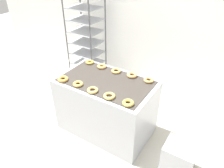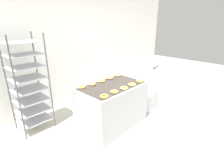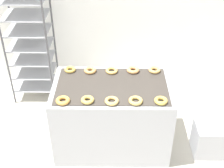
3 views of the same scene
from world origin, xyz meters
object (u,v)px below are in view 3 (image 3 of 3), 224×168
Objects in this scene: glaze_bin at (210,139)px; donut_near_left at (88,100)px; donut_near_center at (112,101)px; donut_far_leftmost at (70,70)px; baking_rack_cart at (29,38)px; donut_near_right at (136,101)px; donut_far_rightmost at (154,70)px; fryer_machine at (112,116)px; donut_far_left at (90,70)px; donut_far_right at (133,70)px; donut_far_center at (112,71)px; donut_near_leftmost at (63,100)px; donut_near_rightmost at (161,101)px.

donut_near_left is at bearing -173.86° from glaze_bin.
glaze_bin is at bearing 6.14° from donut_near_left.
donut_near_left is 0.24m from donut_near_center.
donut_near_left reaches higher than donut_far_leftmost.
glaze_bin is at bearing -26.95° from baking_rack_cart.
donut_far_leftmost is at bearing 141.53° from donut_near_right.
baking_rack_cart is 13.35× the size of donut_far_rightmost.
glaze_bin is at bearing -32.89° from donut_far_rightmost.
donut_near_center is at bearing -89.50° from fryer_machine.
donut_far_left is (-0.25, 0.56, 0.00)m from donut_near_center.
donut_far_leftmost is (-0.72, 0.57, -0.00)m from donut_near_right.
donut_far_right is at bearing -179.32° from donut_far_rightmost.
fryer_machine is 0.71m from donut_far_leftmost.
donut_near_right is (0.23, 0.01, 0.00)m from donut_near_center.
donut_near_right is at bearing 1.55° from donut_near_center.
fryer_machine reaches higher than glaze_bin.
donut_far_leftmost is at bearing 149.19° from fryer_machine.
donut_near_left is 0.73m from donut_far_right.
donut_far_center is (0.24, -0.00, -0.00)m from donut_far_left.
donut_far_right is at bearing 90.00° from donut_near_right.
donut_near_center is 0.98× the size of donut_near_right.
donut_far_leftmost is (0.00, 0.58, -0.00)m from donut_near_leftmost.
donut_far_left reaches higher than donut_near_left.
donut_near_right is 0.25m from donut_near_rightmost.
donut_near_right is at bearing -38.47° from donut_far_leftmost.
donut_near_center is at bearing -179.13° from donut_near_rightmost.
donut_far_left is 0.73m from donut_far_rightmost.
donut_near_left reaches higher than fryer_machine.
donut_near_leftmost is at bearing -141.51° from donut_far_right.
fryer_machine is at bearing -88.56° from donut_far_center.
donut_near_rightmost is (-0.64, -0.15, 0.67)m from glaze_bin.
donut_near_rightmost reaches higher than donut_far_center.
donut_near_rightmost is 0.98× the size of donut_far_left.
donut_far_center is at bearing -0.03° from donut_far_left.
donut_far_leftmost is at bearing 149.52° from donut_near_rightmost.
donut_far_leftmost is at bearing 179.91° from donut_far_rightmost.
donut_far_rightmost is (0.96, -0.00, 0.00)m from donut_far_leftmost.
donut_far_center is 0.24m from donut_far_right.
donut_near_right is 1.12× the size of donut_far_leftmost.
donut_near_right is at bearing 0.52° from donut_near_leftmost.
donut_near_center is 1.02× the size of donut_far_left.
donut_far_rightmost is (0.73, 0.02, -0.00)m from donut_far_left.
fryer_machine is at bearing -129.88° from donut_far_right.
donut_near_rightmost is 1.00× the size of donut_far_rightmost.
fryer_machine is 0.72× the size of baking_rack_cart.
donut_near_left is at bearing 177.19° from donut_near_center.
glaze_bin is 1.58m from donut_far_left.
donut_near_center is 0.48m from donut_near_rightmost.
fryer_machine is 0.52m from donut_near_center.
donut_near_leftmost is at bearing -149.16° from donut_far_rightmost.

